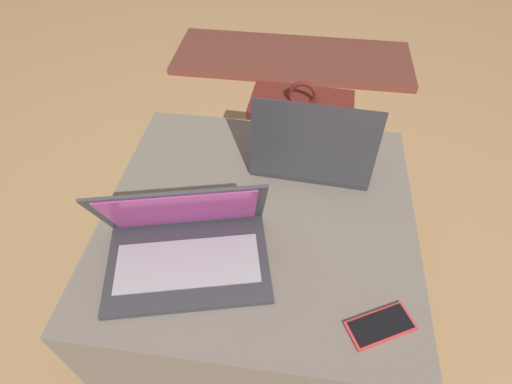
# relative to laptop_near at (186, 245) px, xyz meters

# --- Properties ---
(ground_plane) EXTENTS (14.00, 14.00, 0.00)m
(ground_plane) POSITION_rel_laptop_near_xyz_m (0.15, 0.15, -0.49)
(ground_plane) COLOR tan
(ottoman) EXTENTS (0.81, 0.78, 0.44)m
(ottoman) POSITION_rel_laptop_near_xyz_m (0.15, 0.15, -0.27)
(ottoman) COLOR #3D3832
(ottoman) RESTS_ON ground_plane
(laptop_near) EXTENTS (0.42, 0.33, 0.24)m
(laptop_near) POSITION_rel_laptop_near_xyz_m (0.00, 0.00, 0.00)
(laptop_near) COLOR #333338
(laptop_near) RESTS_ON ottoman
(laptop_far) EXTENTS (0.34, 0.25, 0.24)m
(laptop_far) POSITION_rel_laptop_near_xyz_m (0.28, 0.36, 0.00)
(laptop_far) COLOR #333338
(laptop_far) RESTS_ON ottoman
(cell_phone) EXTENTS (0.15, 0.12, 0.01)m
(cell_phone) POSITION_rel_laptop_near_xyz_m (0.44, -0.12, -0.04)
(cell_phone) COLOR red
(cell_phone) RESTS_ON ottoman
(backpack) EXTENTS (0.37, 0.27, 0.52)m
(backpack) POSITION_rel_laptop_near_xyz_m (0.23, 0.69, -0.28)
(backpack) COLOR #5B1E19
(backpack) RESTS_ON ground_plane
(fireplace_hearth) EXTENTS (1.40, 0.50, 0.04)m
(fireplace_hearth) POSITION_rel_laptop_near_xyz_m (0.15, 1.71, -0.47)
(fireplace_hearth) COLOR brown
(fireplace_hearth) RESTS_ON ground_plane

